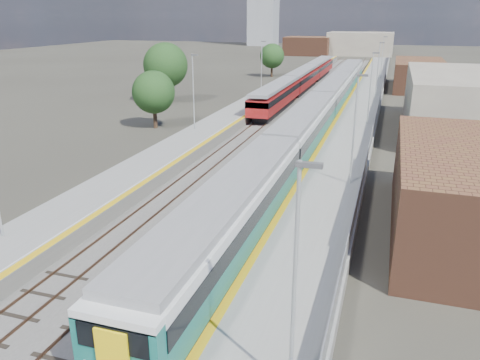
% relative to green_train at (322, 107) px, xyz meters
% --- Properties ---
extents(ground, '(320.00, 320.00, 0.00)m').
position_rel_green_train_xyz_m(ground, '(-1.50, 7.03, -2.38)').
color(ground, '#47443A').
rests_on(ground, ground).
extents(ballast_bed, '(10.50, 155.00, 0.06)m').
position_rel_green_train_xyz_m(ballast_bed, '(-3.75, 9.53, -2.35)').
color(ballast_bed, '#565451').
rests_on(ballast_bed, ground).
extents(tracks, '(8.96, 160.00, 0.17)m').
position_rel_green_train_xyz_m(tracks, '(-3.15, 11.20, -2.27)').
color(tracks, '#4C3323').
rests_on(tracks, ground).
extents(platform_right, '(4.70, 155.00, 8.52)m').
position_rel_green_train_xyz_m(platform_right, '(3.78, 9.52, -1.84)').
color(platform_right, slate).
rests_on(platform_right, ground).
extents(platform_left, '(4.30, 155.00, 8.52)m').
position_rel_green_train_xyz_m(platform_left, '(-10.55, 9.52, -1.86)').
color(platform_left, slate).
rests_on(platform_left, ground).
extents(buildings, '(72.00, 185.50, 40.00)m').
position_rel_green_train_xyz_m(buildings, '(-19.62, 95.63, 8.33)').
color(buildings, brown).
rests_on(buildings, ground).
extents(green_train, '(3.07, 85.30, 3.38)m').
position_rel_green_train_xyz_m(green_train, '(0.00, 0.00, 0.00)').
color(green_train, black).
rests_on(green_train, ground).
extents(red_train, '(2.78, 56.50, 3.51)m').
position_rel_green_train_xyz_m(red_train, '(-7.00, 26.11, -0.30)').
color(red_train, black).
rests_on(red_train, ground).
extents(tree_a, '(4.72, 4.72, 6.40)m').
position_rel_green_train_xyz_m(tree_a, '(-17.81, -5.90, 1.65)').
color(tree_a, '#382619').
rests_on(tree_a, ground).
extents(tree_b, '(6.29, 6.29, 8.52)m').
position_rel_green_train_xyz_m(tree_b, '(-23.66, 9.06, 2.99)').
color(tree_b, '#382619').
rests_on(tree_b, ground).
extents(tree_c, '(4.94, 4.94, 6.70)m').
position_rel_green_train_xyz_m(tree_c, '(-16.64, 43.32, 1.84)').
color(tree_c, '#382619').
rests_on(tree_c, ground).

